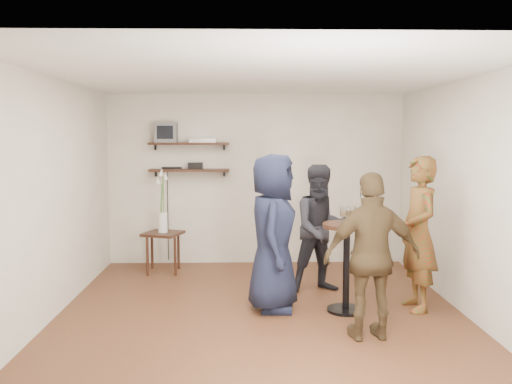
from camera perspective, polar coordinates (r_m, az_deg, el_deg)
room at (r=5.83m, az=0.53°, el=-0.66°), size 4.58×5.08×2.68m
shelf_upper at (r=8.20m, az=-7.06°, el=5.08°), size 1.20×0.25×0.04m
shelf_lower at (r=8.22m, az=-7.02°, el=2.29°), size 1.20×0.25×0.04m
crt_monitor at (r=8.24m, az=-9.42°, el=6.21°), size 0.32×0.30×0.30m
dvd_deck at (r=8.18m, az=-5.60°, el=5.42°), size 0.40×0.24×0.06m
radio at (r=8.21m, az=-6.39°, el=2.76°), size 0.22×0.10×0.10m
power_strip at (r=8.30m, az=-8.85°, el=2.52°), size 0.30×0.05×0.03m
side_table at (r=7.94m, az=-9.76°, el=-4.88°), size 0.62×0.62×0.58m
vase_lilies at (r=7.88m, az=-9.82°, el=-2.08°), size 0.19×0.19×0.94m
drinks_table at (r=6.16m, az=9.51°, el=-6.58°), size 0.55×0.55×1.00m
wine_glass_fl at (r=6.02m, az=9.17°, el=-2.16°), size 0.06×0.06×0.19m
wine_glass_fr at (r=6.05m, az=10.20°, el=-2.10°), size 0.07×0.07×0.20m
wine_glass_bl at (r=6.12m, az=9.12°, el=-2.07°), size 0.06×0.06×0.18m
wine_glass_br at (r=6.08m, az=9.77°, el=-2.08°), size 0.06×0.06×0.19m
person_plaid at (r=6.38m, az=16.72°, el=-4.21°), size 0.46×0.67×1.75m
person_dark at (r=6.88m, az=6.92°, el=-3.83°), size 0.89×0.75×1.61m
person_navy at (r=6.10m, az=1.80°, el=-4.30°), size 0.66×0.92×1.77m
person_brown at (r=5.36m, az=12.14°, el=-6.64°), size 0.99×0.50×1.63m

